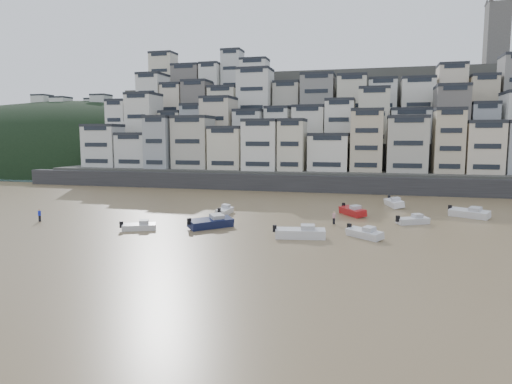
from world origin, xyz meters
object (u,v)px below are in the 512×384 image
(boat_g, at_px, (469,212))
(person_pink, at_px, (334,218))
(boat_f, at_px, (225,210))
(boat_e, at_px, (352,210))
(boat_c, at_px, (211,221))
(boat_i, at_px, (394,202))
(boat_j, at_px, (139,226))
(boat_b, at_px, (364,232))
(boat_d, at_px, (413,219))
(boat_a, at_px, (300,231))
(person_blue, at_px, (40,215))

(boat_g, xyz_separation_m, person_pink, (-18.51, -9.85, 0.06))
(boat_f, bearing_deg, boat_e, -77.27)
(boat_g, relative_size, person_pink, 3.43)
(boat_c, relative_size, person_pink, 3.66)
(boat_i, bearing_deg, boat_g, 36.64)
(boat_j, xyz_separation_m, boat_f, (6.63, 13.84, 0.08))
(boat_b, height_order, boat_d, boat_b)
(boat_f, bearing_deg, person_pink, -101.98)
(boat_j, xyz_separation_m, boat_c, (8.22, 3.56, 0.26))
(boat_d, xyz_separation_m, person_pink, (-10.25, -2.75, 0.20))
(boat_j, xyz_separation_m, boat_d, (33.48, 12.94, 0.06))
(boat_b, xyz_separation_m, boat_a, (-7.15, -2.02, 0.17))
(boat_e, height_order, boat_i, boat_i)
(boat_f, bearing_deg, boat_d, -91.48)
(boat_e, distance_m, boat_i, 11.91)
(boat_j, relative_size, boat_d, 0.92)
(boat_j, bearing_deg, person_pink, -0.62)
(boat_e, bearing_deg, boat_g, 65.65)
(boat_c, relative_size, person_blue, 3.66)
(boat_g, distance_m, person_pink, 20.97)
(boat_a, xyz_separation_m, person_blue, (-36.48, 1.37, 0.02))
(boat_e, distance_m, boat_f, 19.12)
(boat_c, bearing_deg, boat_e, -6.97)
(boat_a, height_order, boat_c, boat_c)
(boat_b, xyz_separation_m, person_pink, (-4.14, 7.55, 0.18))
(boat_f, height_order, boat_i, boat_i)
(boat_j, height_order, boat_f, boat_f)
(boat_e, height_order, boat_d, boat_e)
(boat_b, height_order, boat_i, boat_i)
(boat_g, height_order, boat_d, boat_g)
(boat_e, bearing_deg, boat_c, -81.73)
(boat_c, xyz_separation_m, person_blue, (-24.48, -1.58, 0.00))
(person_pink, bearing_deg, person_blue, -168.27)
(boat_j, distance_m, boat_g, 46.30)
(boat_d, distance_m, person_pink, 10.61)
(boat_j, distance_m, person_blue, 16.39)
(boat_d, bearing_deg, boat_a, -167.37)
(boat_b, bearing_deg, boat_g, 90.74)
(boat_i, distance_m, person_pink, 19.70)
(boat_g, bearing_deg, person_blue, -130.38)
(boat_b, height_order, person_blue, person_blue)
(boat_j, xyz_separation_m, boat_g, (41.74, 20.03, 0.20))
(boat_f, xyz_separation_m, boat_i, (25.01, 14.16, 0.14))
(boat_d, bearing_deg, person_blue, 162.13)
(boat_a, bearing_deg, boat_g, 32.72)
(boat_g, xyz_separation_m, boat_a, (-21.53, -19.43, 0.04))
(boat_g, bearing_deg, boat_a, -105.61)
(boat_a, bearing_deg, boat_f, 126.39)
(boat_g, bearing_deg, boat_c, -121.51)
(boat_j, xyz_separation_m, boat_i, (31.64, 28.00, 0.22))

